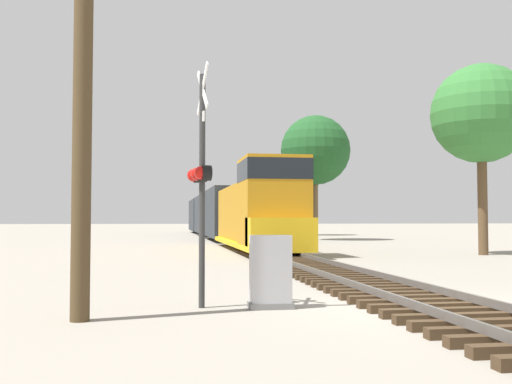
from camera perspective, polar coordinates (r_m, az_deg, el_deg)
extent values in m
plane|color=gray|center=(12.10, 16.10, -10.67)|extent=(400.00, 400.00, 0.00)
cube|color=#42301E|center=(9.74, 23.01, -12.10)|extent=(2.60, 0.22, 0.16)
cube|color=#42301E|center=(10.25, 21.19, -11.64)|extent=(2.60, 0.22, 0.16)
cube|color=#42301E|center=(10.76, 19.55, -11.22)|extent=(2.60, 0.22, 0.16)
cube|color=#42301E|center=(11.29, 18.07, -10.83)|extent=(2.60, 0.22, 0.16)
cube|color=#42301E|center=(11.82, 16.72, -10.47)|extent=(2.60, 0.22, 0.16)
cube|color=#42301E|center=(12.36, 15.49, -10.13)|extent=(2.60, 0.22, 0.16)
cube|color=#42301E|center=(12.90, 14.37, -9.82)|extent=(2.60, 0.22, 0.16)
cube|color=#42301E|center=(13.45, 13.34, -9.53)|extent=(2.60, 0.22, 0.16)
cube|color=#42301E|center=(14.00, 12.39, -9.26)|extent=(2.60, 0.22, 0.16)
cube|color=#42301E|center=(14.56, 11.52, -9.01)|extent=(2.60, 0.22, 0.16)
cube|color=#42301E|center=(15.12, 10.71, -8.78)|extent=(2.60, 0.22, 0.16)
cube|color=#42301E|center=(15.68, 9.96, -8.56)|extent=(2.60, 0.22, 0.16)
cube|color=#42301E|center=(16.25, 9.27, -8.36)|extent=(2.60, 0.22, 0.16)
cube|color=#42301E|center=(16.82, 8.62, -8.16)|extent=(2.60, 0.22, 0.16)
cube|color=#42301E|center=(17.39, 8.01, -7.98)|extent=(2.60, 0.22, 0.16)
cube|color=#42301E|center=(17.96, 7.44, -7.81)|extent=(2.60, 0.22, 0.16)
cube|color=#42301E|center=(18.53, 6.91, -7.65)|extent=(2.60, 0.22, 0.16)
cube|color=#42301E|center=(19.11, 6.41, -7.50)|extent=(2.60, 0.22, 0.16)
cube|color=#42301E|center=(19.69, 5.94, -7.36)|extent=(2.60, 0.22, 0.16)
cube|color=#42301E|center=(20.26, 5.50, -7.22)|extent=(2.60, 0.22, 0.16)
cube|color=#42301E|center=(20.84, 5.08, -7.10)|extent=(2.60, 0.22, 0.16)
cube|color=#42301E|center=(21.42, 4.69, -6.97)|extent=(2.60, 0.22, 0.16)
cube|color=#42301E|center=(22.01, 4.32, -6.86)|extent=(2.60, 0.22, 0.16)
cube|color=#42301E|center=(22.59, 3.96, -6.75)|extent=(2.60, 0.22, 0.16)
cube|color=#42301E|center=(23.17, 3.63, -6.64)|extent=(2.60, 0.22, 0.16)
cube|color=#42301E|center=(23.76, 3.31, -6.55)|extent=(2.60, 0.22, 0.16)
cube|color=#42301E|center=(24.34, 3.00, -6.45)|extent=(2.60, 0.22, 0.16)
cube|color=#42301E|center=(24.93, 2.71, -6.36)|extent=(2.60, 0.22, 0.16)
cube|color=#42301E|center=(25.51, 2.44, -6.27)|extent=(2.60, 0.22, 0.16)
cube|color=#42301E|center=(26.10, 2.17, -6.19)|extent=(2.60, 0.22, 0.16)
cube|color=#42301E|center=(26.69, 1.92, -6.11)|extent=(2.60, 0.22, 0.16)
cube|color=#42301E|center=(27.28, 1.68, -6.04)|extent=(2.60, 0.22, 0.16)
cube|color=#42301E|center=(27.87, 1.45, -5.96)|extent=(2.60, 0.22, 0.16)
cube|color=#42301E|center=(28.45, 1.23, -5.89)|extent=(2.60, 0.22, 0.16)
cube|color=#42301E|center=(29.04, 1.01, -5.83)|extent=(2.60, 0.22, 0.16)
cube|color=#42301E|center=(29.63, 0.81, -5.76)|extent=(2.60, 0.22, 0.16)
cube|color=#42301E|center=(30.22, 0.61, -5.70)|extent=(2.60, 0.22, 0.16)
cube|color=#42301E|center=(30.81, 0.43, -5.64)|extent=(2.60, 0.22, 0.16)
cube|color=#56514C|center=(11.79, 12.88, -9.78)|extent=(0.07, 160.00, 0.15)
cube|color=#56514C|center=(12.39, 19.13, -9.35)|extent=(0.07, 160.00, 0.15)
cube|color=#B77A14|center=(35.06, -0.74, -2.21)|extent=(2.43, 11.22, 3.28)
cube|color=#B77A14|center=(27.32, 1.64, -1.13)|extent=(2.86, 3.53, 4.21)
cube|color=black|center=(27.39, 1.64, 1.98)|extent=(2.89, 3.56, 0.93)
cube|color=gold|center=(25.59, 2.38, -4.10)|extent=(2.86, 1.60, 1.47)
cube|color=gold|center=(32.70, -0.13, -4.85)|extent=(2.92, 15.71, 0.24)
cube|color=black|center=(27.57, 1.55, -5.12)|extent=(1.58, 2.20, 1.00)
cube|color=black|center=(37.85, -1.36, -4.43)|extent=(1.58, 2.20, 1.00)
cube|color=#2D3338|center=(47.94, -2.99, -2.01)|extent=(2.72, 12.18, 3.78)
cube|color=black|center=(44.02, -2.45, -4.24)|extent=(1.58, 2.20, 0.90)
cube|color=black|center=(51.89, -3.46, -3.98)|extent=(1.58, 2.20, 0.90)
cube|color=#2D3338|center=(61.34, -4.32, -2.13)|extent=(2.72, 12.18, 3.78)
cube|color=black|center=(57.41, -4.00, -3.85)|extent=(1.58, 2.20, 0.90)
cube|color=black|center=(65.29, -4.61, -3.69)|extent=(1.58, 2.20, 0.90)
cube|color=#2D3338|center=(74.76, -5.17, -2.21)|extent=(2.72, 12.18, 3.78)
cube|color=black|center=(70.82, -4.96, -3.60)|extent=(1.58, 2.20, 0.90)
cube|color=black|center=(78.72, -5.37, -3.50)|extent=(1.58, 2.20, 0.90)
cylinder|color=#333333|center=(11.76, -5.16, 0.19)|extent=(0.12, 0.12, 4.58)
cube|color=white|center=(12.02, -5.12, 9.71)|extent=(0.17, 0.92, 0.93)
cube|color=white|center=(12.02, -5.12, 9.71)|extent=(0.17, 0.92, 0.93)
cube|color=black|center=(11.78, -5.15, 1.69)|extent=(0.19, 0.86, 0.06)
cylinder|color=black|center=(12.12, -5.51, 1.58)|extent=(0.22, 0.32, 0.30)
sphere|color=red|center=(12.10, -5.97, 1.58)|extent=(0.26, 0.26, 0.26)
cylinder|color=black|center=(11.78, -5.15, 1.69)|extent=(0.22, 0.32, 0.30)
sphere|color=red|center=(11.75, -5.63, 1.70)|extent=(0.26, 0.26, 0.26)
cylinder|color=black|center=(11.44, -4.77, 1.82)|extent=(0.22, 0.32, 0.30)
sphere|color=red|center=(11.41, -5.26, 1.83)|extent=(0.26, 0.26, 0.26)
cube|color=white|center=(11.91, -5.13, 7.12)|extent=(0.08, 0.32, 0.20)
cube|color=slate|center=(11.75, 1.39, -10.72)|extent=(0.84, 0.50, 0.12)
cube|color=#ADADB2|center=(11.67, 1.39, -7.30)|extent=(0.77, 0.46, 1.29)
cylinder|color=#4C3A23|center=(10.89, -16.16, 10.98)|extent=(0.33, 0.33, 8.51)
cylinder|color=brown|center=(30.74, 20.77, -0.61)|extent=(0.46, 0.46, 5.39)
sphere|color=#337533|center=(31.14, 20.65, 7.01)|extent=(4.79, 4.79, 4.79)
cylinder|color=brown|center=(49.12, 5.71, -1.28)|extent=(0.39, 0.39, 5.66)
sphere|color=#1E5123|center=(49.44, 5.68, 3.99)|extent=(5.71, 5.71, 5.71)
cylinder|color=#473521|center=(63.40, 4.34, -1.64)|extent=(0.48, 0.48, 5.52)
sphere|color=#337533|center=(63.61, 4.32, 2.23)|extent=(5.10, 5.10, 5.10)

